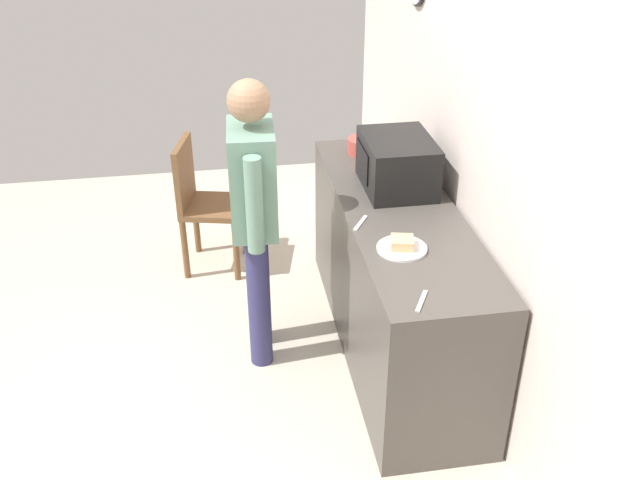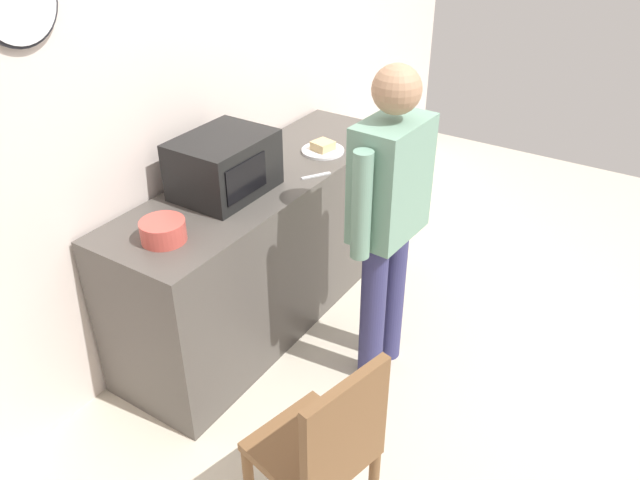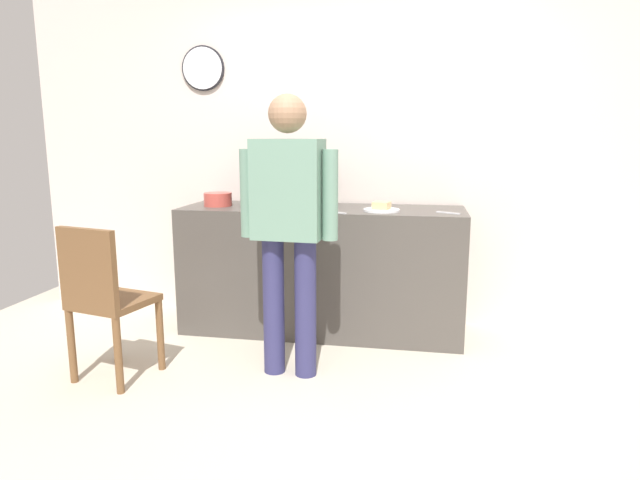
{
  "view_description": "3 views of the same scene",
  "coord_description": "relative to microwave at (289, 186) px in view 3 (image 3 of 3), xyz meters",
  "views": [
    {
      "loc": [
        3.11,
        0.22,
        2.74
      ],
      "look_at": [
        -0.34,
        0.79,
        0.72
      ],
      "focal_mm": 40.01,
      "sensor_mm": 36.0,
      "label": 1
    },
    {
      "loc": [
        -2.67,
        -0.71,
        2.42
      ],
      "look_at": [
        -0.28,
        0.84,
        0.65
      ],
      "focal_mm": 34.98,
      "sensor_mm": 36.0,
      "label": 2
    },
    {
      "loc": [
        0.44,
        -2.65,
        1.44
      ],
      "look_at": [
        -0.2,
        0.85,
        0.76
      ],
      "focal_mm": 30.6,
      "sensor_mm": 36.0,
      "label": 3
    }
  ],
  "objects": [
    {
      "name": "person_standing",
      "position": [
        0.2,
        -0.84,
        -0.1
      ],
      "size": [
        0.59,
        0.26,
        1.67
      ],
      "color": "navy",
      "rests_on": "ground_plane"
    },
    {
      "name": "microwave",
      "position": [
        0.0,
        0.0,
        0.0
      ],
      "size": [
        0.5,
        0.39,
        0.3
      ],
      "color": "black",
      "rests_on": "kitchen_counter"
    },
    {
      "name": "spoon_utensil",
      "position": [
        0.4,
        -0.3,
        -0.15
      ],
      "size": [
        0.15,
        0.11,
        0.01
      ],
      "primitive_type": "cube",
      "rotation": [
        0.0,
        0.0,
        2.58
      ],
      "color": "silver",
      "rests_on": "kitchen_counter"
    },
    {
      "name": "ground_plane",
      "position": [
        0.51,
        -1.26,
        -1.08
      ],
      "size": [
        6.0,
        6.0,
        0.0
      ],
      "primitive_type": "plane",
      "color": "beige"
    },
    {
      "name": "sandwich_plate",
      "position": [
        0.7,
        -0.15,
        -0.13
      ],
      "size": [
        0.25,
        0.25,
        0.07
      ],
      "color": "white",
      "rests_on": "kitchen_counter"
    },
    {
      "name": "salad_bowl",
      "position": [
        -0.52,
        -0.08,
        -0.1
      ],
      "size": [
        0.21,
        0.21,
        0.1
      ],
      "primitive_type": "cylinder",
      "color": "#C64C42",
      "rests_on": "kitchen_counter"
    },
    {
      "name": "fork_utensil",
      "position": [
        1.15,
        -0.18,
        -0.15
      ],
      "size": [
        0.16,
        0.1,
        0.01
      ],
      "primitive_type": "cube",
      "rotation": [
        0.0,
        0.0,
        2.64
      ],
      "color": "silver",
      "rests_on": "kitchen_counter"
    },
    {
      "name": "kitchen_counter",
      "position": [
        0.26,
        -0.04,
        -0.61
      ],
      "size": [
        2.05,
        0.62,
        0.93
      ],
      "primitive_type": "cube",
      "color": "#4C4742",
      "rests_on": "ground_plane"
    },
    {
      "name": "wooden_chair",
      "position": [
        -0.84,
        -1.14,
        -0.56
      ],
      "size": [
        0.48,
        0.48,
        0.94
      ],
      "color": "brown",
      "rests_on": "ground_plane"
    },
    {
      "name": "back_wall",
      "position": [
        0.51,
        0.34,
        0.22
      ],
      "size": [
        5.4,
        0.13,
        2.6
      ],
      "color": "silver",
      "rests_on": "ground_plane"
    }
  ]
}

